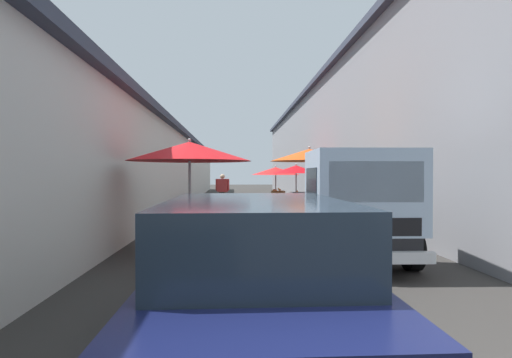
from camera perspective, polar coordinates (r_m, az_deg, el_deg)
ground at (r=15.51m, az=-0.10°, el=-5.44°), size 90.00×90.00×0.00m
building_left_whitewash at (r=18.64m, az=-22.09°, el=1.46°), size 49.80×7.50×3.82m
building_right_concrete at (r=19.33m, az=20.37°, el=5.38°), size 49.80×7.50×6.47m
fruit_stall_far_left at (r=19.72m, az=2.93°, el=0.59°), size 2.43×2.43×2.08m
fruit_stall_near_right at (r=10.87m, az=7.80°, el=1.20°), size 2.16×2.16×2.44m
fruit_stall_near_left at (r=17.59m, az=5.72°, el=0.23°), size 2.16×2.16×2.13m
fruit_stall_mid_lane at (r=8.73m, az=-9.77°, el=2.21°), size 2.73×2.73×2.46m
hatchback_car at (r=3.70m, az=-0.22°, el=-13.97°), size 3.91×1.92×1.45m
delivery_truck at (r=7.70m, az=13.67°, el=-4.01°), size 4.98×2.10×2.08m
vendor_by_crates at (r=18.65m, az=-4.89°, el=-1.43°), size 0.28×0.65×1.66m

